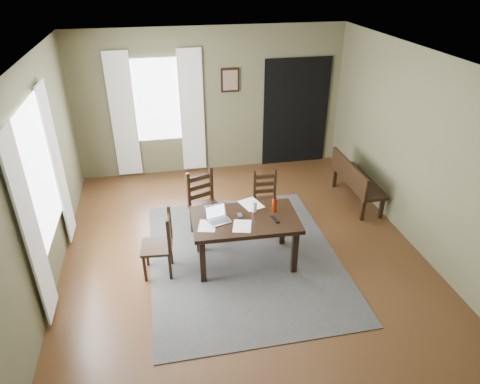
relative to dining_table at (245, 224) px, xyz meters
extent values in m
cube|color=#492C16|center=(0.00, 0.08, -0.63)|extent=(5.00, 6.00, 0.01)
cube|color=brown|center=(0.00, 3.08, 0.72)|extent=(5.00, 0.02, 2.70)
cube|color=brown|center=(0.00, -2.92, 0.72)|extent=(5.00, 0.02, 2.70)
cube|color=brown|center=(-2.50, 0.08, 0.72)|extent=(0.02, 6.00, 2.70)
cube|color=brown|center=(2.50, 0.08, 0.72)|extent=(0.02, 6.00, 2.70)
cube|color=white|center=(0.00, 0.08, 2.07)|extent=(5.00, 6.00, 0.02)
cube|color=#3B3B3B|center=(0.00, 0.08, -0.62)|extent=(2.60, 3.20, 0.01)
cube|color=black|center=(0.00, 0.00, 0.06)|extent=(1.43, 0.89, 0.06)
cube|color=black|center=(0.00, 0.00, 0.01)|extent=(1.27, 0.73, 0.05)
cube|color=black|center=(-0.62, -0.31, -0.31)|extent=(0.08, 0.08, 0.60)
cube|color=black|center=(-0.59, 0.35, -0.31)|extent=(0.08, 0.08, 0.60)
cube|color=black|center=(0.59, -0.35, -0.31)|extent=(0.08, 0.08, 0.60)
cube|color=black|center=(0.62, 0.31, -0.31)|extent=(0.08, 0.08, 0.60)
cube|color=black|center=(-1.18, -0.01, -0.20)|extent=(0.44, 0.44, 0.04)
cube|color=black|center=(-1.32, 0.16, -0.42)|extent=(0.04, 0.04, 0.39)
cube|color=black|center=(-1.00, 0.13, -0.42)|extent=(0.04, 0.04, 0.39)
cube|color=black|center=(-1.35, -0.16, -0.42)|extent=(0.04, 0.04, 0.39)
cube|color=black|center=(-1.03, -0.19, -0.42)|extent=(0.04, 0.04, 0.39)
cube|color=black|center=(-0.98, 0.14, 0.05)|extent=(0.05, 0.05, 0.50)
cube|color=black|center=(-1.01, -0.20, 0.05)|extent=(0.05, 0.05, 0.50)
cube|color=black|center=(-1.00, -0.03, -0.08)|extent=(0.05, 0.30, 0.07)
cube|color=black|center=(-1.00, -0.03, 0.05)|extent=(0.05, 0.30, 0.07)
cube|color=black|center=(-1.00, -0.03, 0.19)|extent=(0.05, 0.30, 0.07)
cube|color=black|center=(-0.42, 0.75, -0.17)|extent=(0.56, 0.56, 0.04)
cube|color=black|center=(-0.53, 0.52, -0.40)|extent=(0.05, 0.05, 0.43)
cube|color=black|center=(-0.65, 0.85, -0.40)|extent=(0.05, 0.05, 0.43)
cube|color=black|center=(-0.20, 0.64, -0.40)|extent=(0.05, 0.05, 0.43)
cube|color=black|center=(-0.32, 0.97, -0.40)|extent=(0.05, 0.05, 0.43)
cube|color=black|center=(-0.67, 0.87, 0.12)|extent=(0.06, 0.06, 0.54)
cube|color=black|center=(-0.31, 1.00, 0.12)|extent=(0.06, 0.06, 0.54)
cube|color=black|center=(-0.49, 0.93, -0.03)|extent=(0.31, 0.13, 0.07)
cube|color=black|center=(-0.49, 0.93, 0.12)|extent=(0.31, 0.13, 0.07)
cube|color=black|center=(-0.49, 0.93, 0.26)|extent=(0.31, 0.13, 0.07)
cube|color=black|center=(0.52, 0.84, -0.23)|extent=(0.39, 0.39, 0.04)
cube|color=black|center=(0.36, 0.69, -0.43)|extent=(0.04, 0.04, 0.37)
cube|color=black|center=(0.37, 1.00, -0.43)|extent=(0.04, 0.04, 0.37)
cube|color=black|center=(0.67, 0.68, -0.43)|extent=(0.04, 0.04, 0.37)
cube|color=black|center=(0.68, 0.99, -0.43)|extent=(0.04, 0.04, 0.37)
cube|color=black|center=(0.36, 1.02, 0.02)|extent=(0.04, 0.04, 0.47)
cube|color=black|center=(0.69, 1.00, 0.02)|extent=(0.04, 0.04, 0.47)
cube|color=black|center=(0.52, 1.01, -0.11)|extent=(0.28, 0.03, 0.06)
cube|color=black|center=(0.52, 1.01, 0.02)|extent=(0.28, 0.03, 0.06)
cube|color=black|center=(0.52, 1.01, 0.14)|extent=(0.28, 0.03, 0.06)
cube|color=black|center=(2.22, 1.25, -0.22)|extent=(0.43, 1.35, 0.06)
cube|color=black|center=(2.39, 0.67, -0.44)|extent=(0.06, 0.06, 0.38)
cube|color=black|center=(2.06, 0.67, -0.44)|extent=(0.06, 0.06, 0.38)
cube|color=black|center=(2.39, 1.83, -0.44)|extent=(0.06, 0.06, 0.38)
cube|color=black|center=(2.06, 1.83, -0.44)|extent=(0.06, 0.06, 0.38)
cube|color=black|center=(2.03, 1.25, -0.03)|extent=(0.05, 1.35, 0.33)
cube|color=#B7B7BC|center=(-0.36, -0.02, 0.09)|extent=(0.34, 0.27, 0.01)
cube|color=#B7B7BC|center=(-0.38, 0.08, 0.19)|extent=(0.30, 0.13, 0.19)
cube|color=silver|center=(-0.38, 0.07, 0.19)|extent=(0.26, 0.11, 0.16)
cube|color=#3F3F42|center=(-0.35, -0.03, 0.10)|extent=(0.27, 0.18, 0.00)
cube|color=#3F3F42|center=(-0.06, 0.05, 0.10)|extent=(0.06, 0.09, 0.03)
cube|color=black|center=(0.37, -0.12, 0.10)|extent=(0.08, 0.19, 0.02)
cylinder|color=silver|center=(0.16, 0.14, 0.16)|extent=(0.09, 0.09, 0.15)
cylinder|color=#B4280D|center=(0.42, 0.10, 0.18)|extent=(0.09, 0.09, 0.19)
cylinder|color=black|center=(0.42, 0.10, 0.30)|extent=(0.05, 0.05, 0.03)
cube|color=white|center=(-0.52, -0.09, 0.09)|extent=(0.28, 0.33, 0.00)
cube|color=white|center=(0.15, 0.33, 0.09)|extent=(0.35, 0.39, 0.00)
cube|color=white|center=(-0.08, -0.18, 0.09)|extent=(0.30, 0.35, 0.00)
cube|color=white|center=(-2.47, 0.28, 0.82)|extent=(0.01, 1.30, 1.70)
cube|color=white|center=(-1.00, 3.05, 0.82)|extent=(1.00, 0.01, 1.50)
cube|color=silver|center=(-2.44, -0.54, 0.57)|extent=(0.03, 0.48, 2.30)
cube|color=silver|center=(-2.44, 1.10, 0.57)|extent=(0.03, 0.48, 2.30)
cube|color=silver|center=(-1.62, 3.02, 0.57)|extent=(0.44, 0.03, 2.30)
cube|color=silver|center=(-0.38, 3.02, 0.57)|extent=(0.44, 0.03, 2.30)
cube|color=black|center=(0.35, 3.05, 1.12)|extent=(0.34, 0.03, 0.44)
cube|color=brown|center=(0.35, 3.03, 1.12)|extent=(0.27, 0.01, 0.36)
cube|color=black|center=(1.65, 3.05, 0.42)|extent=(1.30, 0.03, 2.10)
camera|label=1|loc=(-1.00, -4.65, 3.12)|focal=32.00mm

